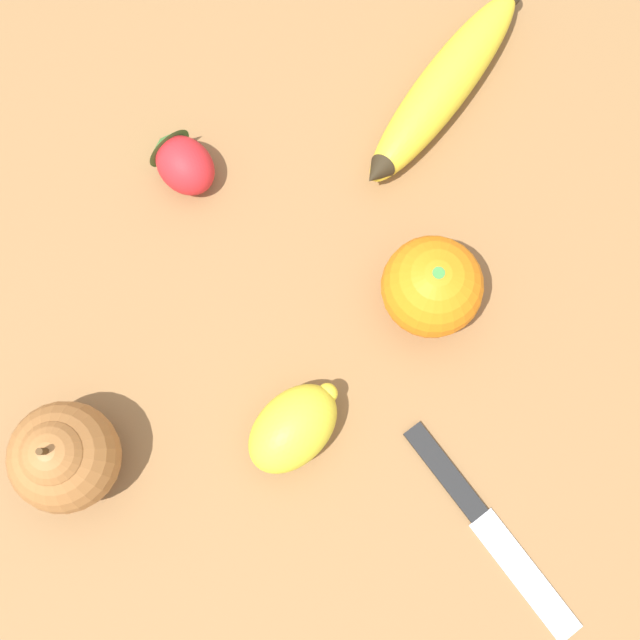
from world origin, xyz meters
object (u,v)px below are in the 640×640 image
(strawberry, at_px, (182,162))
(paring_knife, at_px, (484,521))
(banana, at_px, (443,87))
(pear, at_px, (63,457))
(lemon, at_px, (294,428))
(orange, at_px, (430,292))

(strawberry, height_order, paring_knife, strawberry)
(banana, height_order, strawberry, strawberry)
(banana, bearing_deg, strawberry, -36.88)
(pear, xyz_separation_m, lemon, (0.15, 0.09, -0.02))
(pear, bearing_deg, paring_knife, 14.52)
(banana, height_order, lemon, lemon)
(paring_knife, bearing_deg, orange, -113.49)
(paring_knife, bearing_deg, pear, -45.25)
(pear, height_order, paring_knife, pear)
(banana, distance_m, orange, 0.19)
(orange, xyz_separation_m, strawberry, (-0.23, 0.03, -0.02))
(banana, xyz_separation_m, pear, (-0.15, -0.40, 0.03))
(strawberry, bearing_deg, pear, 120.67)
(orange, height_order, strawberry, orange)
(strawberry, bearing_deg, orange, -162.26)
(strawberry, distance_m, paring_knife, 0.38)
(banana, bearing_deg, paring_knife, 39.44)
(orange, distance_m, strawberry, 0.23)
(lemon, bearing_deg, strawberry, 135.98)
(pear, distance_m, paring_knife, 0.32)
(banana, relative_size, pear, 2.17)
(pear, bearing_deg, lemon, 30.64)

